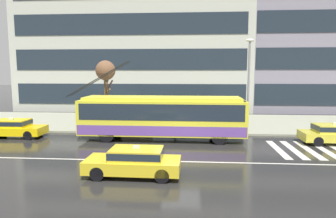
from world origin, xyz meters
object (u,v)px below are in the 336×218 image
Objects in this scene: trolleybus at (162,116)px; taxi_oncoming_near at (134,161)px; pedestrian_walking_past at (175,112)px; taxi_queued_behind_bus at (13,127)px; pedestrian_waiting_by_pole at (111,110)px; street_lamp at (249,78)px; pedestrian_approaching_curb at (105,116)px; pedestrian_at_shelter at (215,110)px; street_tree_bare at (106,73)px; taxi_ahead_of_bus at (336,133)px; bus_shelter at (133,105)px.

taxi_oncoming_near is at bearing -94.49° from trolleybus.
taxi_queued_behind_bus is at bearing -169.71° from pedestrian_walking_past.
pedestrian_waiting_by_pole is 0.28× the size of street_lamp.
pedestrian_at_shelter is at bearing 1.26° from pedestrian_approaching_curb.
pedestrian_approaching_curb is 11.48m from street_lamp.
pedestrian_at_shelter is 0.28× the size of street_lamp.
pedestrian_at_shelter is at bearing 22.96° from pedestrian_walking_past.
street_lamp is (16.75, 2.47, 3.48)m from taxi_queued_behind_bus.
pedestrian_at_shelter is at bearing -9.39° from street_tree_bare.
taxi_ahead_of_bus is 1.26× the size of bus_shelter.
pedestrian_waiting_by_pole reaches higher than taxi_oncoming_near.
taxi_oncoming_near is 2.20× the size of pedestrian_waiting_by_pole.
trolleybus reaches higher than taxi_oncoming_near.
pedestrian_approaching_curb is 1.31m from pedestrian_waiting_by_pole.
trolleybus is 4.67m from pedestrian_waiting_by_pole.
taxi_queued_behind_bus is 14.85m from pedestrian_at_shelter.
taxi_ahead_of_bus is 10.84m from pedestrian_walking_past.
taxi_ahead_of_bus is 15.66m from pedestrian_waiting_by_pole.
taxi_ahead_of_bus is at bearing -26.78° from pedestrian_at_shelter.
street_lamp reaches higher than taxi_queued_behind_bus.
taxi_ahead_of_bus is 21.88m from taxi_queued_behind_bus.
bus_shelter is at bearing 101.16° from taxi_oncoming_near.
pedestrian_walking_past is (5.66, -1.11, 0.50)m from pedestrian_approaching_curb.
taxi_oncoming_near is 13.73m from taxi_ahead_of_bus.
pedestrian_walking_past is at bearing -25.07° from street_tree_bare.
pedestrian_walking_past is at bearing 81.83° from taxi_oncoming_near.
taxi_ahead_of_bus is at bearing -13.14° from pedestrian_walking_past.
taxi_oncoming_near is 1.01× the size of taxi_queued_behind_bus.
pedestrian_walking_past is 4.88m from pedestrian_waiting_by_pole.
trolleybus is at bearing 85.51° from taxi_oncoming_near.
taxi_oncoming_near is at bearing -98.17° from pedestrian_walking_past.
pedestrian_waiting_by_pole is (-4.88, 0.22, 0.05)m from pedestrian_walking_past.
taxi_ahead_of_bus is 2.33× the size of pedestrian_walking_past.
taxi_oncoming_near is (-0.58, -7.38, -0.91)m from trolleybus.
taxi_oncoming_near is 10.26m from pedestrian_waiting_by_pole.
street_lamp reaches higher than pedestrian_walking_past.
taxi_queued_behind_bus is 2.49× the size of pedestrian_approaching_curb.
taxi_oncoming_near is 2.20× the size of pedestrian_at_shelter.
pedestrian_waiting_by_pole is at bearing -149.00° from bus_shelter.
taxi_queued_behind_bus is 2.18× the size of pedestrian_waiting_by_pole.
pedestrian_at_shelter reaches higher than taxi_ahead_of_bus.
bus_shelter is (-13.93, 3.56, 1.33)m from taxi_ahead_of_bus.
bus_shelter reaches higher than taxi_oncoming_near.
taxi_oncoming_near is at bearing -67.62° from pedestrian_approaching_curb.
pedestrian_at_shelter is 1.00× the size of pedestrian_waiting_by_pole.
trolleybus is 6.27× the size of pedestrian_waiting_by_pole.
pedestrian_walking_past reaches higher than taxi_oncoming_near.
street_tree_bare is at bearing 113.25° from pedestrian_waiting_by_pole.
street_lamp is (6.16, 2.39, 2.56)m from trolleybus.
trolleybus is 3.40× the size of bus_shelter.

